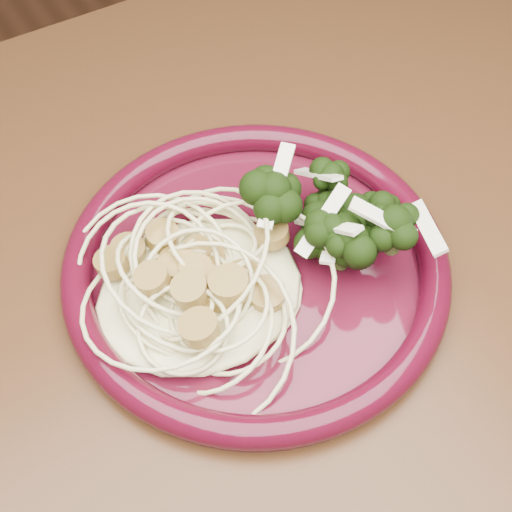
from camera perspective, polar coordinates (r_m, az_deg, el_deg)
The scene contains 6 objects.
dining_table at distance 0.54m, azimuth -2.72°, elevation -14.90°, with size 1.20×0.80×0.75m.
dinner_plate at distance 0.49m, azimuth 0.00°, elevation -0.72°, with size 0.27×0.27×0.02m.
spaghetti_pile at distance 0.46m, azimuth -4.61°, elevation -2.23°, with size 0.14×0.12×0.03m, color #F1EAA6.
scallop_cluster at distance 0.43m, azimuth -4.91°, elevation 0.45°, with size 0.12×0.12×0.04m, color #A7863D, non-canonical shape.
broccoli_pile at distance 0.49m, azimuth 5.34°, elevation 3.37°, with size 0.08×0.14×0.05m, color black.
onion_garnish at distance 0.47m, azimuth 5.61°, elevation 5.73°, with size 0.06×0.09×0.05m, color white, non-canonical shape.
Camera 1 is at (-0.08, -0.18, 1.15)m, focal length 50.00 mm.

